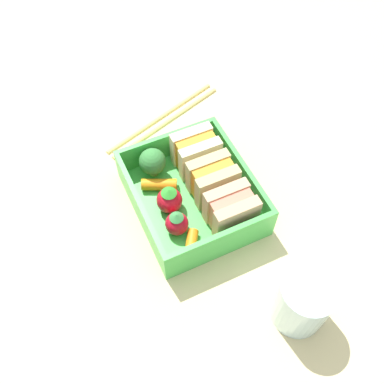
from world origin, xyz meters
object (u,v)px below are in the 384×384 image
(sandwich_center, at_px, (231,210))
(broccoli_floret, at_px, (152,162))
(sandwich_center_left, at_px, (212,180))
(strawberry_far_left, at_px, (177,223))
(drinking_glass, at_px, (303,301))
(strawberry_left, at_px, (170,202))
(sandwich_left, at_px, (196,152))
(carrot_stick_left, at_px, (191,245))
(carrot_stick_far_left, at_px, (159,185))
(chopstick_pair, at_px, (164,118))

(sandwich_center, bearing_deg, broccoli_floret, -151.59)
(sandwich_center, bearing_deg, sandwich_center_left, 180.00)
(strawberry_far_left, distance_m, drinking_glass, 0.16)
(strawberry_left, bearing_deg, sandwich_center_left, 93.04)
(sandwich_left, height_order, carrot_stick_left, sandwich_left)
(broccoli_floret, bearing_deg, sandwich_center_left, 45.15)
(sandwich_center, bearing_deg, drinking_glass, 7.21)
(sandwich_left, height_order, strawberry_far_left, sandwich_left)
(carrot_stick_far_left, bearing_deg, sandwich_left, 105.07)
(broccoli_floret, distance_m, carrot_stick_left, 0.12)
(chopstick_pair, bearing_deg, strawberry_left, -19.50)
(sandwich_left, relative_size, carrot_stick_left, 1.45)
(sandwich_center_left, xyz_separation_m, strawberry_left, (0.00, -0.06, -0.01))
(carrot_stick_far_left, bearing_deg, sandwich_center, 35.85)
(carrot_stick_left, xyz_separation_m, chopstick_pair, (-0.21, 0.05, -0.01))
(broccoli_floret, xyz_separation_m, carrot_stick_far_left, (0.02, -0.00, -0.02))
(sandwich_center_left, xyz_separation_m, carrot_stick_left, (0.06, -0.06, -0.02))
(carrot_stick_far_left, relative_size, strawberry_far_left, 1.30)
(sandwich_center, distance_m, strawberry_far_left, 0.06)
(broccoli_floret, height_order, strawberry_left, broccoli_floret)
(sandwich_left, height_order, sandwich_center, same)
(sandwich_left, height_order, chopstick_pair, sandwich_left)
(sandwich_center, distance_m, drinking_glass, 0.13)
(sandwich_center_left, xyz_separation_m, strawberry_far_left, (0.03, -0.06, -0.01))
(sandwich_left, relative_size, carrot_stick_far_left, 1.24)
(sandwich_left, bearing_deg, broccoli_floret, -98.01)
(sandwich_left, relative_size, strawberry_left, 1.45)
(sandwich_center_left, bearing_deg, strawberry_far_left, -62.55)
(sandwich_center_left, height_order, strawberry_left, sandwich_center_left)
(sandwich_center_left, bearing_deg, chopstick_pair, -178.59)
(strawberry_far_left, distance_m, chopstick_pair, 0.19)
(strawberry_left, distance_m, chopstick_pair, 0.16)
(sandwich_left, xyz_separation_m, broccoli_floret, (-0.01, -0.06, 0.00))
(drinking_glass, bearing_deg, carrot_stick_far_left, -160.34)
(carrot_stick_left, bearing_deg, strawberry_left, -179.62)
(strawberry_left, bearing_deg, drinking_glass, 23.13)
(chopstick_pair, bearing_deg, carrot_stick_left, -14.26)
(strawberry_left, bearing_deg, chopstick_pair, 160.50)
(strawberry_left, relative_size, strawberry_far_left, 1.11)
(chopstick_pair, relative_size, drinking_glass, 2.70)
(carrot_stick_far_left, bearing_deg, broccoli_floret, 175.51)
(sandwich_center_left, bearing_deg, sandwich_center, 0.00)
(sandwich_left, height_order, drinking_glass, drinking_glass)
(broccoli_floret, relative_size, chopstick_pair, 0.22)
(strawberry_far_left, bearing_deg, sandwich_center_left, 117.45)
(sandwich_center, xyz_separation_m, chopstick_pair, (-0.20, -0.00, -0.03))
(sandwich_center, distance_m, chopstick_pair, 0.20)
(broccoli_floret, relative_size, strawberry_left, 1.14)
(sandwich_center_left, relative_size, strawberry_left, 1.45)
(sandwich_center_left, xyz_separation_m, broccoli_floret, (-0.06, -0.06, 0.00))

